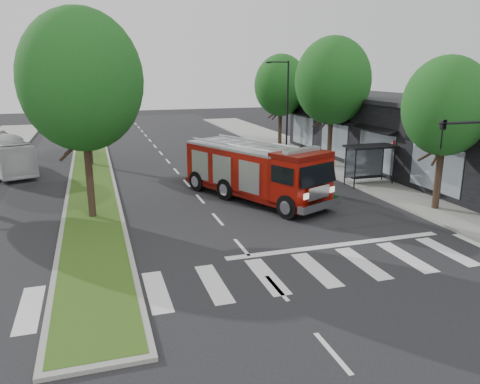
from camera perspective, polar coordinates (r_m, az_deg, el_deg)
The scene contains 13 objects.
ground at distance 20.01m, azimuth 0.21°, elevation -6.77°, with size 140.00×140.00×0.00m, color black.
sidewalk_right at distance 33.93m, azimuth 15.39°, elevation 1.88°, with size 5.00×80.00×0.15m, color gray.
median at distance 36.46m, azimuth -17.66°, elevation 2.59°, with size 3.00×50.00×0.15m.
storefront_row at distance 36.13m, azimuth 21.71°, elevation 6.04°, with size 8.00×30.00×5.00m, color black.
bus_shelter at distance 31.33m, azimuth 15.43°, elevation 4.50°, with size 3.20×1.60×2.61m.
tree_right_near at distance 26.21m, azimuth 23.83°, elevation 9.52°, with size 4.40×4.40×8.05m.
tree_right_mid at distance 36.08m, azimuth 11.23°, elevation 13.15°, with size 5.60×5.60×9.72m.
tree_right_far at distance 45.14m, azimuth 5.01°, elevation 12.82°, with size 5.00×5.00×8.73m.
tree_median_near at distance 23.74m, azimuth -18.77°, elevation 12.73°, with size 5.80×5.80×10.16m.
tree_median_far at distance 37.74m, azimuth -18.45°, elevation 12.75°, with size 5.60×5.60×9.72m.
streetlight_right_far at distance 41.08m, azimuth 5.61°, elevation 10.72°, with size 2.11×0.20×8.00m.
fire_engine at distance 26.85m, azimuth 1.81°, elevation 2.50°, with size 6.73×10.17×3.41m.
city_bus at distance 38.39m, azimuth -26.81°, elevation 4.18°, with size 2.23×9.54×2.66m, color silver.
Camera 1 is at (-5.65, -17.73, 7.36)m, focal length 35.00 mm.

